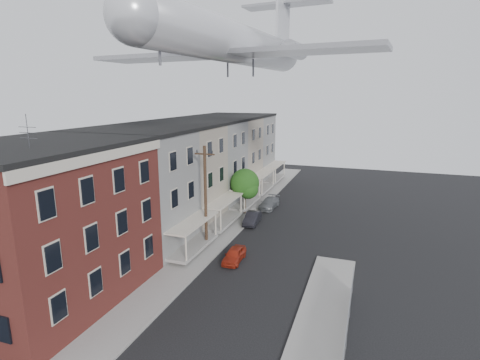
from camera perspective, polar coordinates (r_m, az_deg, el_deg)
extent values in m
cube|color=gray|center=(38.87, -1.31, -6.82)|extent=(3.00, 62.00, 0.12)
cube|color=gray|center=(38.40, 0.73, -7.04)|extent=(0.15, 62.00, 0.14)
cube|color=gray|center=(21.11, 6.53, -25.47)|extent=(0.15, 26.00, 0.14)
cube|color=#3D1713|center=(27.23, -27.84, -6.08)|extent=(10.00, 12.00, 10.00)
cube|color=black|center=(26.16, -29.01, 4.69)|extent=(10.30, 12.30, 0.30)
cube|color=beige|center=(22.70, -20.27, 3.35)|extent=(0.16, 12.20, 0.60)
cylinder|color=#515156|center=(23.25, -29.62, 6.29)|extent=(0.04, 0.04, 2.00)
cube|color=slate|center=(34.05, -16.21, -1.50)|extent=(10.00, 7.00, 10.00)
cube|color=black|center=(33.19, -16.76, 7.15)|extent=(10.25, 7.00, 0.30)
cube|color=gray|center=(32.51, -7.06, -10.03)|extent=(1.80, 6.40, 0.25)
cube|color=beige|center=(31.72, -7.16, -6.37)|extent=(1.90, 6.50, 0.15)
cube|color=gray|center=(39.78, -10.40, 0.83)|extent=(10.00, 7.00, 10.00)
cube|color=black|center=(39.05, -10.71, 8.24)|extent=(10.25, 7.00, 0.30)
cube|color=gray|center=(38.47, -2.42, -6.26)|extent=(1.80, 6.40, 0.25)
cube|color=beige|center=(37.81, -2.45, -3.11)|extent=(1.90, 6.50, 0.15)
cube|color=slate|center=(45.87, -6.09, 2.56)|extent=(10.00, 7.00, 10.00)
cube|color=black|center=(45.24, -6.25, 8.99)|extent=(10.25, 7.00, 0.30)
cube|color=gray|center=(44.74, 0.90, -3.49)|extent=(1.80, 6.40, 0.25)
cube|color=beige|center=(44.17, 0.91, -0.75)|extent=(1.90, 6.50, 0.15)
cube|color=gray|center=(52.18, -2.80, 3.86)|extent=(10.00, 7.00, 10.00)
cube|color=black|center=(51.63, -2.87, 9.52)|extent=(10.25, 7.00, 0.30)
cube|color=gray|center=(51.19, 3.39, -1.41)|extent=(1.80, 6.40, 0.25)
cube|color=beige|center=(50.70, 3.42, 1.00)|extent=(1.90, 6.50, 0.15)
cube|color=slate|center=(58.65, -0.22, 4.87)|extent=(10.00, 7.00, 10.00)
cube|color=black|center=(58.16, -0.23, 9.90)|extent=(10.25, 7.00, 0.30)
cube|color=gray|center=(57.77, 5.30, 0.21)|extent=(1.80, 6.40, 0.25)
cube|color=beige|center=(57.33, 5.35, 2.35)|extent=(1.90, 6.50, 0.15)
cylinder|color=gray|center=(21.93, 15.96, -21.45)|extent=(0.06, 0.06, 1.90)
cylinder|color=gray|center=(24.49, 16.44, -17.57)|extent=(0.06, 0.06, 1.90)
cylinder|color=gray|center=(27.13, 16.82, -14.43)|extent=(0.06, 0.06, 1.90)
cube|color=gray|center=(18.96, 15.50, -24.20)|extent=(0.04, 18.00, 0.04)
cylinder|color=black|center=(32.28, -5.27, -2.72)|extent=(0.26, 0.26, 9.00)
cube|color=black|center=(31.48, -5.41, 3.95)|extent=(1.80, 0.12, 0.12)
cylinder|color=black|center=(31.74, -6.57, 4.37)|extent=(0.08, 0.08, 0.25)
cylinder|color=black|center=(31.16, -4.25, 4.26)|extent=(0.08, 0.08, 0.25)
cylinder|color=black|center=(42.06, 0.73, -3.64)|extent=(0.24, 0.24, 2.40)
sphere|color=#183D10|center=(41.45, 0.74, -0.45)|extent=(3.20, 3.20, 3.20)
sphere|color=#183D10|center=(41.15, 1.27, -1.36)|extent=(2.24, 2.24, 2.24)
imported|color=#A82915|center=(30.71, -0.88, -11.33)|extent=(1.42, 3.31, 1.11)
imported|color=black|center=(39.12, 1.90, -5.83)|extent=(1.53, 3.79, 1.22)
imported|color=slate|center=(44.52, 4.48, -3.54)|extent=(1.90, 4.26, 1.21)
cylinder|color=silver|center=(35.29, -0.77, 20.12)|extent=(6.32, 26.39, 3.49)
sphere|color=silver|center=(24.40, -15.75, 22.96)|extent=(3.49, 3.49, 3.49)
cone|color=silver|center=(47.30, 6.65, 18.19)|extent=(3.82, 3.63, 3.49)
cube|color=#939399|center=(33.71, -2.07, 18.59)|extent=(26.51, 7.40, 0.38)
cylinder|color=#939399|center=(44.75, 1.62, 18.85)|extent=(2.21, 4.53, 1.74)
cylinder|color=#939399|center=(42.90, 8.39, 18.99)|extent=(2.21, 4.53, 1.74)
cube|color=silver|center=(47.18, 6.52, 21.94)|extent=(0.72, 4.15, 6.11)
cube|color=#939399|center=(48.72, 7.08, 25.03)|extent=(10.61, 3.95, 0.27)
cylinder|color=#515156|center=(25.81, -12.13, 18.15)|extent=(0.17, 0.17, 1.31)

